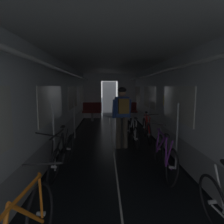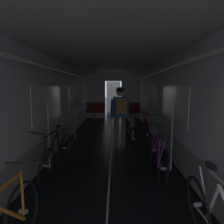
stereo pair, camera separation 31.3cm
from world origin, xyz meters
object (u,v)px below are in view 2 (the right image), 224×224
bicycle_red (146,129)px  bicycle_black (56,153)px  bench_seat_far_left (95,110)px  bicycle_purple (158,156)px  bench_seat_far_right (131,110)px  bicycle_silver_in_aisle (131,133)px  person_cyclist_aisle (120,111)px

bicycle_red → bicycle_black: size_ratio=1.00×
bench_seat_far_left → bicycle_purple: same height
bicycle_black → bench_seat_far_left: bearing=88.1°
bench_seat_far_left → bicycle_red: size_ratio=0.58×
bench_seat_far_right → bicycle_red: bench_seat_far_right is taller
bench_seat_far_left → bicycle_red: (2.01, -3.77, -0.18)m
bicycle_red → bicycle_silver_in_aisle: bicycle_red is taller
bench_seat_far_right → bicycle_purple: bearing=-89.4°
bicycle_purple → bicycle_black: size_ratio=1.00×
bicycle_red → person_cyclist_aisle: size_ratio=0.98×
bicycle_red → bicycle_black: bearing=-134.0°
bench_seat_far_left → bicycle_silver_in_aisle: size_ratio=0.58×
bicycle_purple → bicycle_black: bicycle_black is taller
person_cyclist_aisle → bicycle_silver_in_aisle: (0.33, 0.27, -0.69)m
bicycle_red → bicycle_black: (-2.21, -2.29, -0.00)m
bicycle_red → bicycle_silver_in_aisle: (-0.54, -0.50, 0.00)m
bicycle_purple → bicycle_silver_in_aisle: bicycle_purple is taller
bicycle_black → bicycle_red: bearing=46.0°
bicycle_purple → bicycle_red: bearing=86.5°
bench_seat_far_left → bicycle_purple: size_ratio=0.58×
bicycle_purple → person_cyclist_aisle: (-0.72, 1.62, 0.69)m
bicycle_purple → bicycle_silver_in_aisle: bearing=101.6°
bench_seat_far_right → bicycle_silver_in_aisle: bench_seat_far_right is taller
bench_seat_far_right → bicycle_black: size_ratio=0.58×
bench_seat_far_right → bicycle_silver_in_aisle: 4.28m
bench_seat_far_left → person_cyclist_aisle: person_cyclist_aisle is taller
bench_seat_far_right → bicycle_black: 6.38m
bicycle_black → person_cyclist_aisle: (1.35, 1.52, 0.69)m
bench_seat_far_right → person_cyclist_aisle: size_ratio=0.57×
bench_seat_far_right → bicycle_silver_in_aisle: bearing=-94.3°
bench_seat_far_left → bicycle_red: bench_seat_far_left is taller
bicycle_purple → bicycle_black: 2.07m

